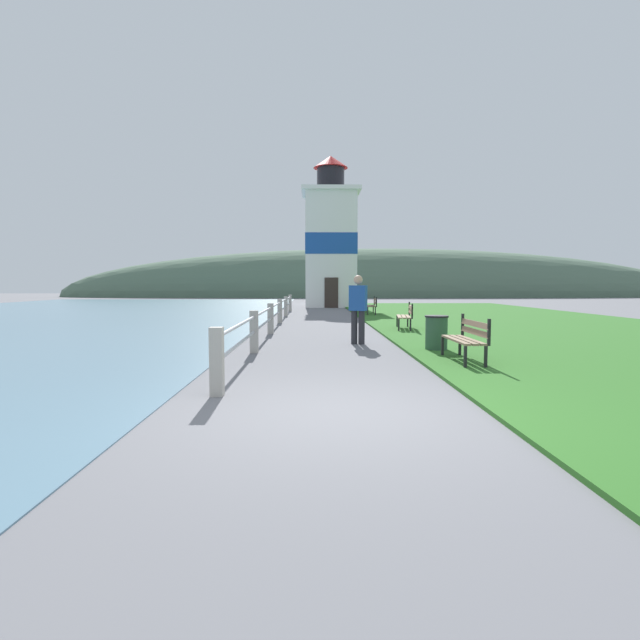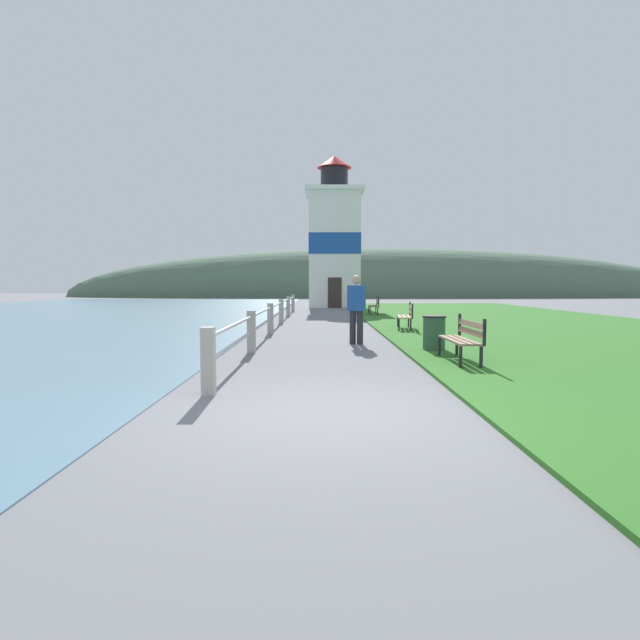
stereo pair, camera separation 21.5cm
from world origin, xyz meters
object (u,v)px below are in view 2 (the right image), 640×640
object	(u,v)px
lighthouse	(334,242)
trash_bin	(434,334)
park_bench_midway	(407,315)
park_bench_near	(463,337)
park_bench_far	(375,305)
person_strolling	(356,307)

from	to	relation	value
lighthouse	trash_bin	xyz separation A→B (m)	(1.65, -23.16, -4.05)
park_bench_midway	park_bench_near	bearing A→B (deg)	96.72
park_bench_far	trash_bin	bearing A→B (deg)	92.92
lighthouse	person_strolling	bearing A→B (deg)	-90.07
lighthouse	person_strolling	world-z (taller)	lighthouse
person_strolling	park_bench_far	bearing A→B (deg)	11.99
trash_bin	park_bench_near	bearing A→B (deg)	-84.18
person_strolling	trash_bin	world-z (taller)	person_strolling
park_bench_near	park_bench_midway	size ratio (longest dim) A/B	0.93
park_bench_near	trash_bin	xyz separation A→B (m)	(-0.18, 1.73, -0.11)
park_bench_midway	park_bench_far	xyz separation A→B (m)	(-0.16, 8.29, 0.00)
park_bench_far	lighthouse	bearing A→B (deg)	-75.97
park_bench_far	trash_bin	size ratio (longest dim) A/B	2.17
trash_bin	park_bench_far	bearing A→B (deg)	89.44
lighthouse	trash_bin	size ratio (longest dim) A/B	12.23
park_bench_near	person_strolling	size ratio (longest dim) A/B	0.91
park_bench_near	lighthouse	distance (m)	25.27
lighthouse	trash_bin	bearing A→B (deg)	-85.93
park_bench_midway	trash_bin	xyz separation A→B (m)	(-0.29, -5.31, -0.11)
park_bench_far	lighthouse	size ratio (longest dim) A/B	0.18
park_bench_near	park_bench_midway	xyz separation A→B (m)	(0.12, 7.04, 0.00)
park_bench_midway	park_bench_far	bearing A→B (deg)	-81.22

